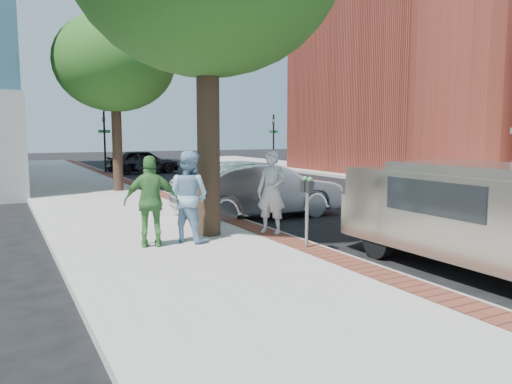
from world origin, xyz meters
TOP-DOWN VIEW (x-y plane):
  - ground at (0.00, 0.00)m, footprint 120.00×120.00m
  - sidewalk at (-1.50, 8.00)m, footprint 5.00×60.00m
  - brick_strip at (0.70, 8.00)m, footprint 0.60×60.00m
  - curb at (1.05, 8.00)m, footprint 0.10×60.00m
  - sidewalk_far at (14.50, 8.00)m, footprint 5.00×60.00m
  - church at (20.98, 13.13)m, footprint 19.00×16.00m
  - signal_near at (0.90, 22.00)m, footprint 0.70×0.15m
  - signal_far at (12.50, 22.00)m, footprint 0.70×0.15m
  - tree_far at (-0.50, 12.00)m, footprint 4.80×4.80m
  - parking_meter at (0.66, -0.29)m, footprint 0.12×0.32m
  - person_gray at (0.78, 1.40)m, footprint 0.81×0.86m
  - person_officer at (-1.25, 1.45)m, footprint 1.16×1.22m
  - person_green at (-2.12, 1.31)m, footprint 1.19×0.75m
  - sedan_silver at (1.96, 4.20)m, footprint 5.07×1.87m
  - bg_car at (3.22, 22.12)m, footprint 4.45×1.90m
  - van at (2.68, -2.65)m, footprint 2.10×5.36m

SIDE VIEW (x-z plane):
  - ground at x=0.00m, z-range 0.00..0.00m
  - sidewalk at x=-1.50m, z-range 0.00..0.15m
  - curb at x=1.05m, z-range 0.00..0.15m
  - sidewalk_far at x=14.50m, z-range 0.00..0.15m
  - brick_strip at x=0.70m, z-range 0.15..0.16m
  - bg_car at x=3.22m, z-range 0.00..1.50m
  - sedan_silver at x=1.96m, z-range 0.00..1.66m
  - van at x=2.68m, z-range 0.09..2.06m
  - person_green at x=-2.12m, z-range 0.15..2.04m
  - person_gray at x=0.78m, z-range 0.15..2.12m
  - person_officer at x=-1.25m, z-range 0.15..2.13m
  - parking_meter at x=0.66m, z-range 0.47..1.94m
  - signal_near at x=0.90m, z-range 0.35..4.15m
  - signal_far at x=12.50m, z-range 0.35..4.15m
  - tree_far at x=-0.50m, z-range 1.73..8.87m
  - church at x=20.98m, z-range -2.94..17.46m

